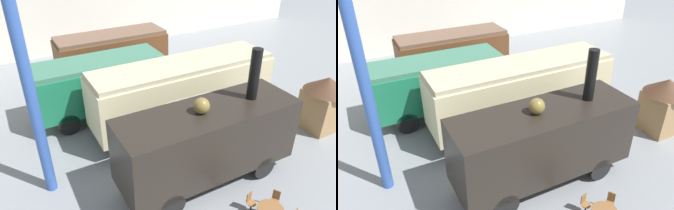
% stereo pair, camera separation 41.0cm
% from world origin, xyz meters
% --- Properties ---
extents(ground_plane, '(80.00, 80.00, 0.00)m').
position_xyz_m(ground_plane, '(0.00, 0.00, 0.00)').
color(ground_plane, gray).
extents(passenger_coach_wooden, '(7.36, 2.57, 3.41)m').
position_xyz_m(passenger_coach_wooden, '(-0.80, 8.44, 2.01)').
color(passenger_coach_wooden, brown).
rests_on(passenger_coach_wooden, ground_plane).
extents(streamlined_locomotive, '(8.92, 2.65, 3.40)m').
position_xyz_m(streamlined_locomotive, '(-2.42, 4.41, 2.05)').
color(streamlined_locomotive, '#196B47').
rests_on(streamlined_locomotive, ground_plane).
extents(passenger_coach_vintage, '(9.88, 2.70, 3.73)m').
position_xyz_m(passenger_coach_vintage, '(0.48, 1.16, 2.26)').
color(passenger_coach_vintage, beige).
rests_on(passenger_coach_vintage, ground_plane).
extents(steam_locomotive, '(7.67, 2.51, 5.68)m').
position_xyz_m(steam_locomotive, '(-0.85, -3.08, 2.12)').
color(steam_locomotive, black).
rests_on(steam_locomotive, ground_plane).
extents(cafe_chair_1, '(0.40, 0.39, 0.87)m').
position_xyz_m(cafe_chair_1, '(0.57, -5.83, 0.51)').
color(cafe_chair_1, black).
rests_on(cafe_chair_1, ground_plane).
extents(cafe_chair_2, '(0.36, 0.38, 0.87)m').
position_xyz_m(cafe_chair_2, '(-0.36, -5.44, 0.51)').
color(cafe_chair_2, black).
rests_on(cafe_chair_2, ground_plane).
extents(visitor_person, '(0.34, 0.34, 1.55)m').
position_xyz_m(visitor_person, '(2.18, -1.21, 0.83)').
color(visitor_person, '#262633').
rests_on(visitor_person, ground_plane).
extents(ticket_kiosk, '(2.34, 2.34, 3.00)m').
position_xyz_m(ticket_kiosk, '(6.94, -2.61, 1.67)').
color(ticket_kiosk, '#99754C').
rests_on(ticket_kiosk, ground_plane).
extents(support_pillar, '(0.44, 0.44, 8.00)m').
position_xyz_m(support_pillar, '(-6.94, -0.45, 4.00)').
color(support_pillar, '#2D519E').
rests_on(support_pillar, ground_plane).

